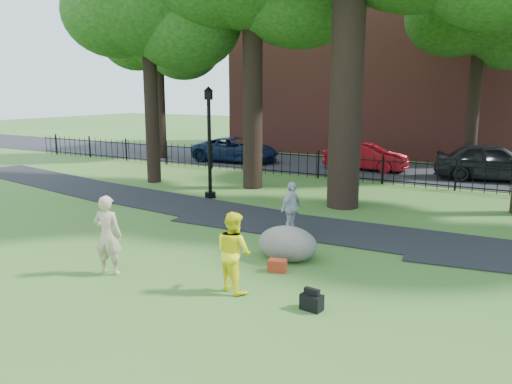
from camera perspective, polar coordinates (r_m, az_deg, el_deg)
The scene contains 15 objects.
ground at distance 11.69m, azimuth -2.11°, elevation -8.50°, with size 120.00×120.00×0.00m, color #346122.
footpath at distance 14.63m, azimuth 9.36°, elevation -4.51°, with size 36.00×2.60×0.03m, color black.
street at distance 26.29m, azimuth 16.54°, elevation 2.27°, with size 80.00×7.00×0.02m, color black.
iron_fence at distance 22.36m, azimuth 14.26°, elevation 2.40°, with size 44.00×0.04×1.20m.
brick_building at distance 34.80m, azimuth 13.65°, elevation 14.48°, with size 18.00×8.00×12.00m, color brown.
woman at distance 11.45m, azimuth -16.58°, elevation -4.73°, with size 0.65×0.43×1.78m, color tan.
man at distance 10.10m, azimuth -2.58°, elevation -6.82°, with size 0.80×0.62×1.64m, color #FFF215.
pedestrian at distance 14.04m, azimuth 4.04°, elevation -1.88°, with size 0.89×0.37×1.51m, color silver.
boulder at distance 12.09m, azimuth 3.62°, elevation -5.67°, with size 1.47×1.11×0.86m, color #635E53.
lamppost at distance 18.76m, azimuth -5.35°, elevation 5.47°, with size 0.41×0.41×4.17m.
backpack at distance 9.52m, azimuth 6.39°, elevation -12.40°, with size 0.40×0.25×0.30m, color black.
red_bag at distance 11.34m, azimuth 2.45°, elevation -8.40°, with size 0.40×0.25×0.28m, color #982D16.
red_sedan at distance 26.12m, azimuth 12.41°, elevation 3.94°, with size 1.45×4.16×1.37m, color maroon.
navy_van at distance 28.60m, azimuth -2.34°, elevation 4.85°, with size 2.29×4.97×1.38m, color #0C1B3C.
grey_car at distance 24.88m, azimuth 25.47°, elevation 3.12°, with size 2.01×5.00×1.70m, color black.
Camera 1 is at (5.79, -9.33, 3.99)m, focal length 35.00 mm.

